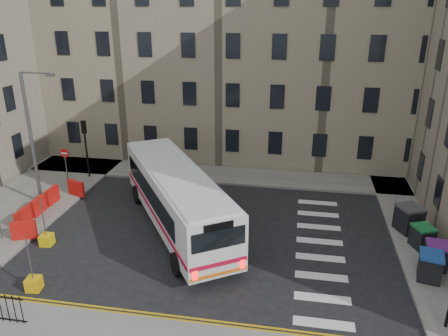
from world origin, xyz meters
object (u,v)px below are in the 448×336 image
(streetlamp, at_px, (31,138))
(bus, at_px, (176,196))
(wheelie_bin_e, at_px, (411,220))
(bollard_yellow, at_px, (47,240))
(wheelie_bin_d, at_px, (409,218))
(wheelie_bin_b, at_px, (436,255))
(wheelie_bin_a, at_px, (430,266))
(bollard_chevron, at_px, (34,284))
(wheelie_bin_c, at_px, (422,237))

(streetlamp, xyz_separation_m, bus, (9.19, -1.39, -2.41))
(wheelie_bin_e, distance_m, bollard_yellow, 19.50)
(wheelie_bin_d, relative_size, wheelie_bin_e, 1.32)
(wheelie_bin_b, distance_m, bollard_yellow, 19.25)
(wheelie_bin_b, relative_size, bollard_yellow, 2.05)
(bus, xyz_separation_m, wheelie_bin_a, (12.53, -2.91, -1.14))
(bollard_yellow, bearing_deg, bus, 26.24)
(streetlamp, bearing_deg, bollard_chevron, -60.36)
(wheelie_bin_c, relative_size, bollard_yellow, 2.21)
(bus, xyz_separation_m, wheelie_bin_b, (13.05, -1.90, -1.16))
(streetlamp, distance_m, wheelie_bin_a, 22.43)
(streetlamp, distance_m, wheelie_bin_b, 22.76)
(bollard_yellow, bearing_deg, wheelie_bin_a, 0.39)
(wheelie_bin_a, xyz_separation_m, bollard_chevron, (-17.17, -3.70, -0.49))
(bus, distance_m, wheelie_bin_b, 13.23)
(wheelie_bin_b, bearing_deg, wheelie_bin_c, 102.46)
(wheelie_bin_c, height_order, bollard_chevron, wheelie_bin_c)
(wheelie_bin_a, bearing_deg, wheelie_bin_d, 102.63)
(wheelie_bin_c, bearing_deg, bollard_yellow, 166.68)
(bus, xyz_separation_m, bollard_chevron, (-4.64, -6.61, -1.63))
(streetlamp, distance_m, wheelie_bin_d, 22.00)
(wheelie_bin_a, distance_m, wheelie_bin_e, 4.69)
(wheelie_bin_e, xyz_separation_m, bollard_chevron, (-17.37, -8.39, -0.42))
(wheelie_bin_e, bearing_deg, wheelie_bin_a, -72.59)
(wheelie_bin_a, relative_size, wheelie_bin_d, 0.80)
(bollard_yellow, bearing_deg, wheelie_bin_b, 3.41)
(streetlamp, height_order, wheelie_bin_b, streetlamp)
(wheelie_bin_c, xyz_separation_m, bollard_yellow, (-19.02, -2.92, -0.44))
(wheelie_bin_a, distance_m, wheelie_bin_c, 2.81)
(streetlamp, height_order, wheelie_bin_d, streetlamp)
(bus, relative_size, bollard_chevron, 19.62)
(bollard_yellow, bearing_deg, wheelie_bin_e, 14.31)
(wheelie_bin_a, height_order, wheelie_bin_c, wheelie_bin_a)
(bollard_chevron, bearing_deg, bus, 54.93)
(wheelie_bin_c, relative_size, wheelie_bin_e, 1.05)
(wheelie_bin_d, xyz_separation_m, bollard_chevron, (-17.17, -8.17, -0.58))
(wheelie_bin_e, bearing_deg, streetlamp, -159.17)
(wheelie_bin_d, bearing_deg, bollard_chevron, -178.79)
(bus, relative_size, wheelie_bin_e, 9.31)
(wheelie_bin_b, relative_size, wheelie_bin_e, 0.97)
(bus, relative_size, wheelie_bin_c, 8.87)
(streetlamp, height_order, wheelie_bin_e, streetlamp)
(bus, xyz_separation_m, bollard_yellow, (-6.17, -3.04, -1.63))
(wheelie_bin_c, distance_m, wheelie_bin_d, 1.72)
(bollard_chevron, bearing_deg, streetlamp, 119.64)
(wheelie_bin_a, relative_size, wheelie_bin_c, 1.01)
(wheelie_bin_b, bearing_deg, wheelie_bin_a, -110.80)
(streetlamp, relative_size, wheelie_bin_e, 6.44)
(streetlamp, bearing_deg, wheelie_bin_c, -3.93)
(wheelie_bin_c, xyz_separation_m, wheelie_bin_e, (-0.13, 1.90, -0.02))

